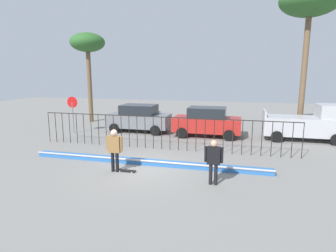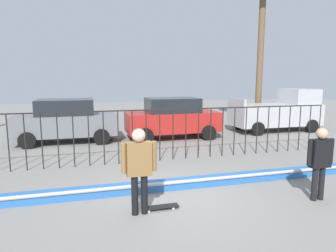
# 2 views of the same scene
# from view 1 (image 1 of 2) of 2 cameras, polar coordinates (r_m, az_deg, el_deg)

# --- Properties ---
(ground_plane) EXTENTS (60.00, 60.00, 0.00)m
(ground_plane) POSITION_cam_1_polar(r_m,az_deg,el_deg) (12.43, -5.19, -8.37)
(ground_plane) COLOR gray
(bowl_coping_ledge) EXTENTS (11.00, 0.40, 0.27)m
(bowl_coping_ledge) POSITION_cam_1_polar(r_m,az_deg,el_deg) (12.76, -4.58, -7.29)
(bowl_coping_ledge) COLOR #2D6BB7
(bowl_coping_ledge) RESTS_ON ground
(perimeter_fence) EXTENTS (14.04, 0.04, 1.78)m
(perimeter_fence) POSITION_cam_1_polar(r_m,az_deg,el_deg) (14.99, -1.32, -0.67)
(perimeter_fence) COLOR black
(perimeter_fence) RESTS_ON ground
(skateboarder) EXTENTS (0.73, 0.27, 1.80)m
(skateboarder) POSITION_cam_1_polar(r_m,az_deg,el_deg) (11.76, -10.86, -4.14)
(skateboarder) COLOR black
(skateboarder) RESTS_ON ground
(skateboard) EXTENTS (0.80, 0.20, 0.07)m
(skateboard) POSITION_cam_1_polar(r_m,az_deg,el_deg) (11.95, -8.49, -8.95)
(skateboard) COLOR black
(skateboard) RESTS_ON ground
(camera_operator) EXTENTS (0.68, 0.26, 1.69)m
(camera_operator) POSITION_cam_1_polar(r_m,az_deg,el_deg) (10.37, 9.29, -6.47)
(camera_operator) COLOR black
(camera_operator) RESTS_ON ground
(parked_car_gray) EXTENTS (4.30, 2.12, 1.90)m
(parked_car_gray) POSITION_cam_1_polar(r_m,az_deg,el_deg) (19.68, -5.92, 1.65)
(parked_car_gray) COLOR slate
(parked_car_gray) RESTS_ON ground
(parked_car_red) EXTENTS (4.30, 2.12, 1.90)m
(parked_car_red) POSITION_cam_1_polar(r_m,az_deg,el_deg) (18.27, 7.92, 0.90)
(parked_car_red) COLOR #B2231E
(parked_car_red) RESTS_ON ground
(pickup_truck) EXTENTS (4.70, 2.12, 2.24)m
(pickup_truck) POSITION_cam_1_polar(r_m,az_deg,el_deg) (18.96, 26.59, 0.42)
(pickup_truck) COLOR #B7B7BC
(pickup_truck) RESTS_ON ground
(stop_sign) EXTENTS (0.76, 0.07, 2.50)m
(stop_sign) POSITION_cam_1_polar(r_m,az_deg,el_deg) (20.09, -18.86, 3.17)
(stop_sign) COLOR slate
(stop_sign) RESTS_ON ground
(palm_tree_tall) EXTENTS (3.74, 3.74, 9.58)m
(palm_tree_tall) POSITION_cam_1_polar(r_m,az_deg,el_deg) (20.98, 26.98, 21.55)
(palm_tree_tall) COLOR brown
(palm_tree_tall) RESTS_ON ground
(palm_tree_short) EXTENTS (2.80, 2.80, 7.28)m
(palm_tree_short) POSITION_cam_1_polar(r_m,az_deg,el_deg) (24.50, -16.07, 15.58)
(palm_tree_short) COLOR brown
(palm_tree_short) RESTS_ON ground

